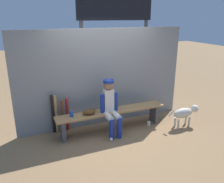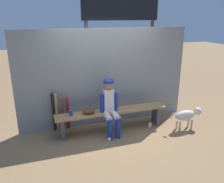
% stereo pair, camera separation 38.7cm
% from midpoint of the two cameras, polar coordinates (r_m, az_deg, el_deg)
% --- Properties ---
extents(ground_plane, '(30.00, 30.00, 0.00)m').
position_cam_midpoint_polar(ground_plane, '(5.44, 2.07, -9.45)').
color(ground_plane, olive).
extents(chainlink_fence, '(4.09, 0.03, 2.27)m').
position_cam_midpoint_polar(chainlink_fence, '(5.43, 0.50, 3.38)').
color(chainlink_fence, gray).
rests_on(chainlink_fence, ground_plane).
extents(dugout_bench, '(2.56, 0.36, 0.49)m').
position_cam_midpoint_polar(dugout_bench, '(5.28, 2.11, -5.79)').
color(dugout_bench, '#AD7F4C').
rests_on(dugout_bench, ground_plane).
extents(player_seated, '(0.41, 0.55, 1.22)m').
position_cam_midpoint_polar(player_seated, '(5.04, 1.74, -3.45)').
color(player_seated, silver).
rests_on(player_seated, ground_plane).
extents(baseball_glove, '(0.28, 0.20, 0.12)m').
position_cam_midpoint_polar(baseball_glove, '(5.06, -3.61, -4.84)').
color(baseball_glove, '#593819').
rests_on(baseball_glove, dugout_bench).
extents(bat_aluminum_red, '(0.10, 0.23, 0.83)m').
position_cam_midpoint_polar(bat_aluminum_red, '(5.35, -8.77, -5.26)').
color(bat_aluminum_red, '#B22323').
rests_on(bat_aluminum_red, ground_plane).
extents(bat_wood_dark, '(0.07, 0.19, 0.81)m').
position_cam_midpoint_polar(bat_wood_dark, '(5.30, -10.02, -5.69)').
color(bat_wood_dark, brown).
rests_on(bat_wood_dark, ground_plane).
extents(bat_wood_tan, '(0.09, 0.18, 0.92)m').
position_cam_midpoint_polar(bat_wood_tan, '(5.31, -11.42, -5.08)').
color(bat_wood_tan, tan).
rests_on(bat_wood_tan, ground_plane).
extents(bat_aluminum_black, '(0.09, 0.19, 0.93)m').
position_cam_midpoint_polar(bat_aluminum_black, '(5.30, -12.19, -5.10)').
color(bat_aluminum_black, black).
rests_on(bat_aluminum_black, ground_plane).
extents(baseball, '(0.07, 0.07, 0.07)m').
position_cam_midpoint_polar(baseball, '(4.99, 1.61, -11.74)').
color(baseball, white).
rests_on(baseball, ground_plane).
extents(cup_on_ground, '(0.08, 0.08, 0.11)m').
position_cam_midpoint_polar(cup_on_ground, '(5.65, 11.27, -8.12)').
color(cup_on_ground, silver).
rests_on(cup_on_ground, ground_plane).
extents(cup_on_bench, '(0.08, 0.08, 0.11)m').
position_cam_midpoint_polar(cup_on_bench, '(5.01, -7.95, -5.28)').
color(cup_on_bench, '#1E47AD').
rests_on(cup_on_bench, dugout_bench).
extents(scoreboard, '(2.46, 0.27, 3.37)m').
position_cam_midpoint_polar(scoreboard, '(6.65, 4.53, 17.02)').
color(scoreboard, '#3F3F42').
rests_on(scoreboard, ground_plane).
extents(dog, '(0.84, 0.20, 0.49)m').
position_cam_midpoint_polar(dog, '(5.69, 19.94, -5.57)').
color(dog, beige).
rests_on(dog, ground_plane).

